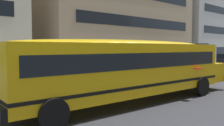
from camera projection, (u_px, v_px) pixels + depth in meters
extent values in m
plane|color=#38383D|center=(106.00, 98.00, 11.27)|extent=(400.00, 400.00, 0.00)
cube|color=gray|center=(38.00, 81.00, 16.98)|extent=(120.00, 3.00, 0.01)
cube|color=silver|center=(106.00, 98.00, 11.27)|extent=(110.00, 0.16, 0.01)
cube|color=yellow|center=(127.00, 68.00, 10.11)|extent=(10.37, 2.73, 2.06)
cube|color=yellow|center=(202.00, 72.00, 13.83)|extent=(1.57, 2.02, 1.03)
cube|color=black|center=(209.00, 77.00, 14.32)|extent=(0.28, 2.34, 0.34)
cube|color=black|center=(127.00, 60.00, 10.08)|extent=(9.75, 2.75, 0.60)
cube|color=black|center=(127.00, 82.00, 10.15)|extent=(10.39, 2.76, 0.11)
ellipsoid|color=yellow|center=(127.00, 44.00, 10.04)|extent=(9.95, 2.53, 0.34)
cylinder|color=red|center=(198.00, 69.00, 11.13)|extent=(0.43, 0.43, 0.03)
cylinder|color=black|center=(164.00, 81.00, 13.53)|extent=(0.94, 0.30, 0.93)
cylinder|color=black|center=(202.00, 86.00, 11.71)|extent=(0.94, 0.30, 0.93)
cylinder|color=black|center=(25.00, 100.00, 8.63)|extent=(0.94, 0.30, 0.93)
cylinder|color=black|center=(53.00, 114.00, 6.82)|extent=(0.94, 0.30, 0.93)
cylinder|color=black|center=(224.00, 63.00, 31.74)|extent=(0.60, 0.19, 0.60)
cylinder|color=black|center=(215.00, 64.00, 30.07)|extent=(0.60, 0.19, 0.60)
cube|color=silver|center=(203.00, 56.00, 26.40)|extent=(1.80, 2.20, 2.00)
cube|color=black|center=(207.00, 53.00, 26.99)|extent=(0.04, 1.85, 0.70)
cube|color=#333842|center=(188.00, 55.00, 24.43)|extent=(4.20, 2.21, 2.40)
cylinder|color=black|center=(193.00, 65.00, 27.30)|extent=(0.84, 0.26, 0.84)
cylinder|color=black|center=(212.00, 66.00, 25.64)|extent=(0.84, 0.26, 0.84)
cylinder|color=black|center=(175.00, 66.00, 24.96)|extent=(0.84, 0.26, 0.84)
cylinder|color=black|center=(195.00, 68.00, 23.30)|extent=(0.84, 0.26, 0.84)
cube|color=tan|center=(109.00, 16.00, 30.31)|extent=(20.33, 11.37, 12.80)
cube|color=black|center=(142.00, 52.00, 26.30)|extent=(17.08, 0.04, 1.10)
cube|color=black|center=(143.00, 23.00, 26.10)|extent=(17.08, 0.04, 1.10)
cube|color=#B7B7B2|center=(195.00, 17.00, 44.22)|extent=(18.43, 11.67, 16.00)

